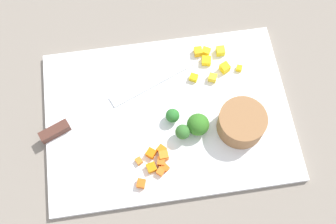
{
  "coord_description": "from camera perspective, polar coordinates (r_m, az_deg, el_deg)",
  "views": [
    {
      "loc": [
        -0.05,
        -0.31,
        0.76
      ],
      "look_at": [
        0.0,
        0.0,
        0.02
      ],
      "focal_mm": 45.06,
      "sensor_mm": 36.0,
      "label": 1
    }
  ],
  "objects": [
    {
      "name": "cutting_board",
      "position": [
        0.82,
        0.0,
        -0.43
      ],
      "size": [
        0.47,
        0.33,
        0.01
      ],
      "primitive_type": "cube",
      "color": "white",
      "rests_on": "ground_plane"
    },
    {
      "name": "carrot_dice_6",
      "position": [
        0.78,
        -0.6,
        -5.9
      ],
      "size": [
        0.02,
        0.02,
        0.02
      ],
      "primitive_type": "cube",
      "rotation": [
        0.0,
        0.0,
        1.64
      ],
      "color": "orange",
      "rests_on": "cutting_board"
    },
    {
      "name": "chef_knife",
      "position": [
        0.82,
        -9.66,
        0.3
      ],
      "size": [
        0.31,
        0.15,
        0.02
      ],
      "rotation": [
        0.0,
        0.0,
        0.4
      ],
      "color": "silver",
      "rests_on": "cutting_board"
    },
    {
      "name": "carrot_dice_7",
      "position": [
        0.77,
        -3.66,
        -9.63
      ],
      "size": [
        0.02,
        0.02,
        0.01
      ],
      "primitive_type": "cube",
      "rotation": [
        0.0,
        0.0,
        2.83
      ],
      "color": "orange",
      "rests_on": "cutting_board"
    },
    {
      "name": "pepper_dice_5",
      "position": [
        0.84,
        6.05,
        4.63
      ],
      "size": [
        0.02,
        0.02,
        0.01
      ],
      "primitive_type": "cube",
      "rotation": [
        0.0,
        0.0,
        2.73
      ],
      "color": "yellow",
      "rests_on": "cutting_board"
    },
    {
      "name": "carrot_dice_0",
      "position": [
        0.77,
        -2.25,
        -7.53
      ],
      "size": [
        0.02,
        0.02,
        0.01
      ],
      "primitive_type": "cube",
      "rotation": [
        0.0,
        0.0,
        0.24
      ],
      "color": "orange",
      "rests_on": "cutting_board"
    },
    {
      "name": "broccoli_floret_2",
      "position": [
        0.78,
        2.0,
        -2.73
      ],
      "size": [
        0.03,
        0.03,
        0.04
      ],
      "color": "#94BC67",
      "rests_on": "cutting_board"
    },
    {
      "name": "prep_bowl",
      "position": [
        0.79,
        9.93,
        -1.45
      ],
      "size": [
        0.09,
        0.09,
        0.05
      ],
      "primitive_type": "cylinder",
      "color": "#97663E",
      "rests_on": "cutting_board"
    },
    {
      "name": "carrot_dice_8",
      "position": [
        0.77,
        -0.99,
        -8.06
      ],
      "size": [
        0.02,
        0.02,
        0.01
      ],
      "primitive_type": "cube",
      "rotation": [
        0.0,
        0.0,
        2.43
      ],
      "color": "orange",
      "rests_on": "cutting_board"
    },
    {
      "name": "carrot_dice_4",
      "position": [
        0.77,
        -0.93,
        -6.73
      ],
      "size": [
        0.02,
        0.02,
        0.01
      ],
      "primitive_type": "cube",
      "rotation": [
        0.0,
        0.0,
        2.89
      ],
      "color": "orange",
      "rests_on": "cutting_board"
    },
    {
      "name": "pepper_dice_1",
      "position": [
        0.87,
        4.08,
        8.15
      ],
      "size": [
        0.02,
        0.02,
        0.01
      ],
      "primitive_type": "cube",
      "rotation": [
        0.0,
        0.0,
        1.56
      ],
      "color": "yellow",
      "rests_on": "cutting_board"
    },
    {
      "name": "carrot_dice_2",
      "position": [
        0.77,
        -0.37,
        -7.53
      ],
      "size": [
        0.02,
        0.02,
        0.01
      ],
      "primitive_type": "cube",
      "rotation": [
        0.0,
        0.0,
        2.22
      ],
      "color": "orange",
      "rests_on": "cutting_board"
    },
    {
      "name": "pepper_dice_2",
      "position": [
        0.87,
        7.11,
        8.2
      ],
      "size": [
        0.02,
        0.02,
        0.02
      ],
      "primitive_type": "cube",
      "rotation": [
        0.0,
        0.0,
        1.54
      ],
      "color": "yellow",
      "rests_on": "cutting_board"
    },
    {
      "name": "pepper_dice_7",
      "position": [
        0.85,
        7.68,
        5.96
      ],
      "size": [
        0.02,
        0.02,
        0.02
      ],
      "primitive_type": "cube",
      "rotation": [
        0.0,
        0.0,
        0.41
      ],
      "color": "yellow",
      "rests_on": "cutting_board"
    },
    {
      "name": "pepper_dice_3",
      "position": [
        0.86,
        5.21,
        6.91
      ],
      "size": [
        0.02,
        0.02,
        0.01
      ],
      "primitive_type": "cube",
      "rotation": [
        0.0,
        0.0,
        2.94
      ],
      "color": "yellow",
      "rests_on": "cutting_board"
    },
    {
      "name": "broccoli_floret_1",
      "position": [
        0.78,
        4.08,
        -1.71
      ],
      "size": [
        0.04,
        0.04,
        0.04
      ],
      "color": "#80BC66",
      "rests_on": "cutting_board"
    },
    {
      "name": "carrot_dice_1",
      "position": [
        0.78,
        -0.89,
        -5.09
      ],
      "size": [
        0.02,
        0.02,
        0.01
      ],
      "primitive_type": "cube",
      "rotation": [
        0.0,
        0.0,
        2.35
      ],
      "color": "orange",
      "rests_on": "cutting_board"
    },
    {
      "name": "carrot_dice_3",
      "position": [
        0.78,
        -2.31,
        -5.61
      ],
      "size": [
        0.02,
        0.02,
        0.01
      ],
      "primitive_type": "cube",
      "rotation": [
        0.0,
        0.0,
        2.49
      ],
      "color": "orange",
      "rests_on": "cutting_board"
    },
    {
      "name": "pepper_dice_0",
      "position": [
        0.86,
        9.61,
        5.85
      ],
      "size": [
        0.01,
        0.01,
        0.01
      ],
      "primitive_type": "cube",
      "rotation": [
        0.0,
        0.0,
        1.19
      ],
      "color": "yellow",
      "rests_on": "cutting_board"
    },
    {
      "name": "carrot_dice_5",
      "position": [
        0.78,
        -3.96,
        -6.62
      ],
      "size": [
        0.01,
        0.02,
        0.01
      ],
      "primitive_type": "cube",
      "rotation": [
        0.0,
        0.0,
        0.42
      ],
      "color": "orange",
      "rests_on": "cutting_board"
    },
    {
      "name": "pepper_dice_6",
      "position": [
        0.84,
        3.49,
        4.67
      ],
      "size": [
        0.02,
        0.02,
        0.01
      ],
      "primitive_type": "cube",
      "rotation": [
        0.0,
        0.0,
        1.07
      ],
      "color": "yellow",
      "rests_on": "cutting_board"
    },
    {
      "name": "broccoli_floret_0",
      "position": [
        0.79,
        0.62,
        -0.5
      ],
      "size": [
        0.03,
        0.03,
        0.03
      ],
      "color": "#89B663",
      "rests_on": "cutting_board"
    },
    {
      "name": "pepper_dice_4",
      "position": [
        0.87,
        5.16,
        8.17
      ],
      "size": [
        0.02,
        0.02,
        0.01
      ],
      "primitive_type": "cube",
      "rotation": [
        0.0,
        0.0,
        1.04
      ],
      "color": "yellow",
      "rests_on": "cutting_board"
    },
    {
      "name": "ground_plane",
      "position": [
        0.82,
        0.0,
        -0.59
      ],
      "size": [
        4.0,
        4.0,
        0.0
      ],
      "primitive_type": "plane",
      "color": "gray"
    }
  ]
}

